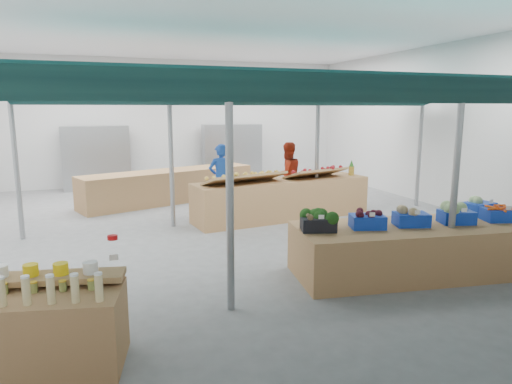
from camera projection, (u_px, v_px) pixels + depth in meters
floor at (223, 228)px, 9.95m from camera, size 13.00×13.00×0.00m
hall at (205, 105)px, 10.81m from camera, size 13.00×13.00×13.00m
pole_grid at (288, 150)px, 8.25m from camera, size 10.00×4.60×3.00m
awnings at (288, 96)px, 8.07m from camera, size 9.50×7.08×0.30m
back_shelving_left at (97, 158)px, 14.51m from camera, size 2.00×0.50×2.00m
back_shelving_right at (232, 154)px, 15.99m from camera, size 2.00×0.50×2.00m
bottle_shelf at (33, 326)px, 4.52m from camera, size 1.88×1.38×1.06m
veg_counter at (422, 249)px, 7.15m from camera, size 4.15×1.89×0.78m
fruit_counter at (282, 199)px, 10.76m from camera, size 4.36×1.54×0.91m
far_counter at (170, 186)px, 12.64m from camera, size 4.97×2.55×0.89m
vendor_left at (221, 178)px, 11.31m from camera, size 0.67×0.48×1.71m
vendor_right at (287, 175)px, 11.90m from camera, size 0.90×0.74×1.71m
crate_broccoli at (318, 220)px, 6.72m from camera, size 0.58×0.48×0.35m
crate_beets at (367, 219)px, 6.87m from camera, size 0.58×0.48×0.29m
crate_celeriac at (411, 216)px, 7.01m from camera, size 0.58×0.48×0.31m
crate_cabbage at (457, 213)px, 7.16m from camera, size 0.58×0.48×0.35m
crate_carrots at (500, 214)px, 7.32m from camera, size 0.58×0.48×0.29m
sparrow at (310, 217)px, 6.53m from camera, size 0.12×0.09×0.11m
pole_ribbon at (113, 239)px, 5.23m from camera, size 0.12×0.12×0.28m
apple_heap_yellow at (245, 176)px, 10.11m from camera, size 2.01×1.15×0.27m
apple_heap_red at (316, 171)px, 10.94m from camera, size 1.63×1.05×0.27m
pineapple at (351, 168)px, 11.41m from camera, size 0.14×0.14×0.39m
crate_extra at (479, 205)px, 7.80m from camera, size 0.55×0.44×0.32m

